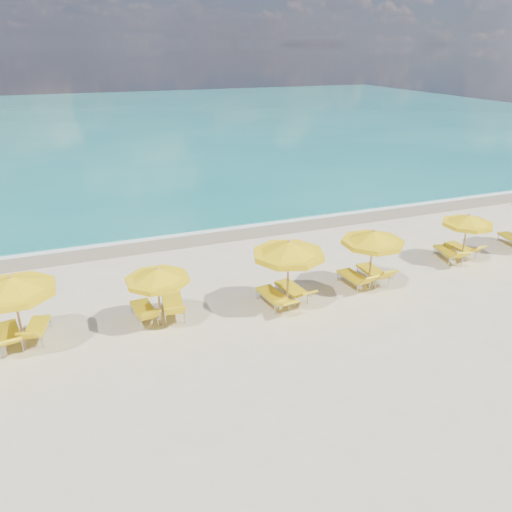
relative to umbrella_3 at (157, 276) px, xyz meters
name	(u,v)px	position (x,y,z in m)	size (l,w,h in m)	color
ground_plane	(271,303)	(3.93, 0.10, -1.77)	(120.00, 120.00, 0.00)	beige
ocean	(113,122)	(3.93, 48.10, -1.77)	(120.00, 80.00, 0.30)	#157773
wet_sand_band	(212,234)	(3.93, 7.50, -1.77)	(120.00, 2.60, 0.01)	tan
foam_line	(207,229)	(3.93, 8.30, -1.77)	(120.00, 1.20, 0.03)	white
whitecap_near	(71,195)	(-2.07, 17.10, -1.77)	(14.00, 0.36, 0.05)	white
whitecap_far	(247,156)	(11.93, 24.10, -1.77)	(18.00, 0.30, 0.05)	white
umbrella_2	(12,286)	(-4.07, 0.08, 0.33)	(3.16, 3.16, 2.46)	tan
umbrella_3	(157,276)	(0.00, 0.00, 0.00)	(2.67, 2.67, 2.07)	tan
umbrella_4	(289,250)	(4.33, -0.35, 0.36)	(2.64, 2.64, 2.50)	tan
umbrella_5	(373,238)	(7.79, -0.11, 0.21)	(3.02, 3.02, 2.31)	tan
umbrella_6	(468,221)	(12.85, 0.63, 0.01)	(2.70, 2.70, 2.08)	tan
lounger_2_left	(9,339)	(-4.51, 0.47, -1.53)	(0.98, 2.05, 0.85)	#A5A8AD
lounger_2_right	(37,332)	(-3.72, 0.59, -1.54)	(0.94, 1.84, 0.84)	#A5A8AD
lounger_3_left	(145,314)	(-0.44, 0.47, -1.53)	(0.78, 1.87, 0.90)	#A5A8AD
lounger_3_right	(173,309)	(0.52, 0.47, -1.52)	(0.93, 2.06, 0.93)	#A5A8AD
lounger_4_left	(273,300)	(3.92, -0.11, -1.54)	(0.86, 2.03, 0.71)	#A5A8AD
lounger_4_right	(292,293)	(4.74, 0.10, -1.53)	(0.87, 1.98, 0.81)	#A5A8AD
lounger_5_left	(354,281)	(7.33, 0.15, -1.53)	(0.78, 1.86, 0.88)	#A5A8AD
lounger_5_right	(373,276)	(8.25, 0.28, -1.52)	(0.69, 1.89, 0.93)	#A5A8AD
lounger_6_left	(448,255)	(12.32, 0.84, -1.53)	(1.01, 1.99, 0.86)	#A5A8AD
lounger_6_right	(461,251)	(13.20, 1.08, -1.55)	(0.74, 1.79, 0.81)	#A5A8AD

